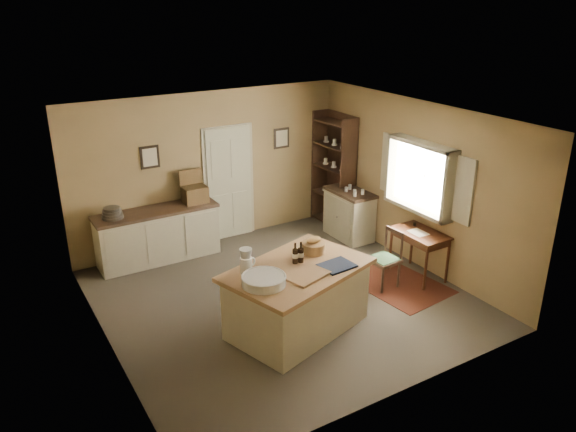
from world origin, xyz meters
name	(u,v)px	position (x,y,z in m)	size (l,w,h in m)	color
ground	(282,298)	(0.00, 0.00, 0.00)	(5.00, 5.00, 0.00)	brown
wall_back	(210,169)	(0.00, 2.50, 1.35)	(5.00, 0.10, 2.70)	#9C8053
wall_front	(403,289)	(0.00, -2.50, 1.35)	(5.00, 0.10, 2.70)	#9C8053
wall_left	(100,254)	(-2.50, 0.00, 1.35)	(0.10, 5.00, 2.70)	#9C8053
wall_right	(416,184)	(2.50, 0.00, 1.35)	(0.10, 5.00, 2.70)	#9C8053
ceiling	(281,118)	(0.00, 0.00, 2.70)	(5.00, 5.00, 0.00)	silver
door	(229,182)	(0.35, 2.47, 1.05)	(0.97, 0.06, 2.11)	beige
framed_prints	(220,147)	(0.20, 2.48, 1.72)	(2.82, 0.02, 0.38)	black
window	(422,177)	(2.42, -0.20, 1.55)	(0.25, 1.99, 1.12)	#BAB593
work_island	(297,297)	(-0.24, -0.79, 0.48)	(2.13, 1.70, 1.20)	#BAB593
sideboard	(158,233)	(-1.11, 2.20, 0.48)	(2.04, 0.58, 1.18)	#BAB593
rug	(395,283)	(1.75, -0.50, 0.00)	(1.10, 1.60, 0.01)	#4D1C12
writing_desk	(420,238)	(2.20, -0.50, 0.67)	(0.54, 0.88, 0.82)	#35190C
desk_chair	(384,260)	(1.51, -0.47, 0.44)	(0.42, 0.42, 0.89)	black
right_cabinet	(349,214)	(2.20, 1.31, 0.46)	(0.54, 0.97, 0.99)	#BAB593
shelving_unit	(336,170)	(2.36, 2.00, 1.08)	(0.37, 0.97, 2.16)	black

